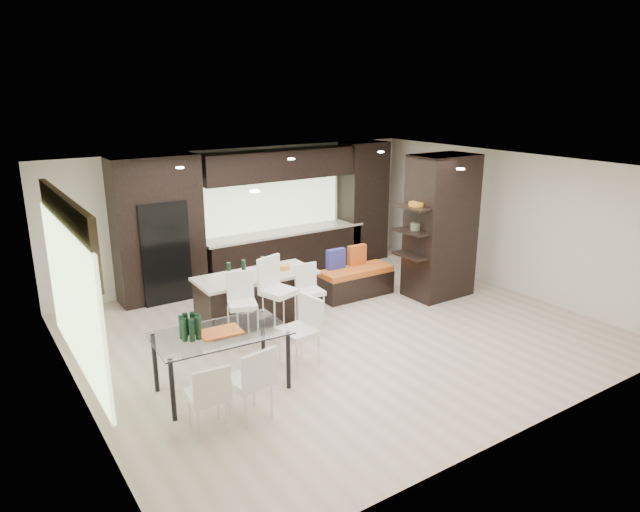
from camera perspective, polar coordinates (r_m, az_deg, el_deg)
ground at (r=9.50m, az=2.02°, el=-7.53°), size 8.00×8.00×0.00m
back_wall at (r=11.96m, az=-7.73°, el=4.21°), size 8.00×0.02×2.70m
left_wall at (r=7.55m, az=-23.48°, el=-4.41°), size 0.02×7.00×2.70m
right_wall at (r=11.76m, az=18.19°, el=3.31°), size 0.02×7.00×2.70m
ceiling at (r=8.75m, az=2.20°, el=8.83°), size 8.00×7.00×0.02m
window_left at (r=7.74m, az=-23.47°, el=-3.90°), size 0.04×3.20×1.90m
window_back at (r=12.16m, az=-5.14°, el=5.45°), size 3.40×0.04×1.20m
stone_accent at (r=7.50m, az=-24.03°, el=2.61°), size 0.08×3.00×0.80m
ceiling_spots at (r=8.96m, az=1.25°, el=8.89°), size 4.00×3.00×0.02m
back_cabinetry at (r=11.90m, az=-4.86°, el=4.24°), size 6.80×0.68×2.70m
refrigerator at (r=11.03m, az=-15.65°, el=0.55°), size 0.90×0.68×1.90m
partition_column at (r=10.98m, az=11.98°, el=2.89°), size 1.20×0.80×2.70m
kitchen_island at (r=9.78m, az=-6.35°, el=-4.22°), size 2.05×0.91×0.85m
stool_left at (r=8.88m, az=-7.71°, el=-6.12°), size 0.53×0.53×0.94m
stool_mid at (r=9.10m, az=-4.12°, el=-5.03°), size 0.59×0.59×1.06m
stool_right at (r=9.47m, az=-0.94°, el=-4.74°), size 0.42×0.42×0.87m
bench at (r=10.98m, az=3.60°, el=-2.61°), size 1.46×0.58×0.56m
floor_vase at (r=11.07m, az=10.07°, el=-0.63°), size 0.62×0.62×1.31m
dining_table at (r=7.72m, az=-9.77°, el=-10.35°), size 1.76×1.06×0.82m
chair_near at (r=7.07m, az=-7.06°, el=-12.66°), size 0.54×0.54×0.88m
chair_far at (r=6.91m, az=-11.19°, el=-13.88°), size 0.48×0.48×0.82m
chair_end at (r=8.19m, az=-2.12°, el=-8.02°), size 0.57×0.57×0.94m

